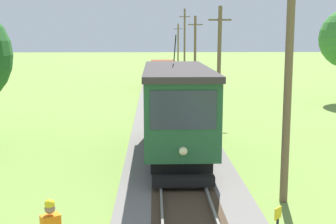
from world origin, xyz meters
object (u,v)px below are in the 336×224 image
utility_pole_mid (219,61)px  freight_car (163,72)px  utility_pole_far (195,51)px  utility_pole_horizon (178,45)px  gravel_pile (202,80)px  red_tram (177,107)px  utility_pole_distant (185,41)px  utility_pole_near_tram (288,78)px

utility_pole_mid → freight_car: bearing=100.9°
utility_pole_far → utility_pole_horizon: (0.00, 29.50, 0.02)m
utility_pole_horizon → gravel_pile: size_ratio=3.29×
freight_car → utility_pole_horizon: 29.38m
red_tram → freight_car: (-0.00, 25.04, -0.64)m
utility_pole_distant → gravel_pile: size_ratio=4.00×
utility_pole_far → utility_pole_distant: bearing=90.0°
gravel_pile → utility_pole_near_tram: bearing=-91.6°
utility_pole_horizon → utility_pole_mid: bearing=-90.0°
freight_car → red_tram: bearing=-90.0°
red_tram → utility_pole_far: 24.92m
freight_car → utility_pole_near_tram: utility_pole_near_tram is taller
utility_pole_distant → utility_pole_far: bearing=-90.0°
utility_pole_mid → utility_pole_horizon: size_ratio=0.98×
freight_car → utility_pole_mid: size_ratio=0.76×
red_tram → utility_pole_distant: utility_pole_distant is taller
freight_car → utility_pole_mid: (3.08, -15.91, 1.96)m
freight_car → utility_pole_distant: utility_pole_distant is taller
freight_car → utility_pole_far: size_ratio=0.75×
freight_car → utility_pole_far: utility_pole_far is taller
utility_pole_mid → gravel_pile: bearing=87.1°
freight_car → gravel_pile: 4.04m
utility_pole_near_tram → utility_pole_distant: 43.86m
utility_pole_mid → utility_pole_far: utility_pole_far is taller
utility_pole_mid → utility_pole_horizon: utility_pole_horizon is taller
red_tram → utility_pole_near_tram: utility_pole_near_tram is taller
utility_pole_near_tram → utility_pole_distant: size_ratio=0.88×
utility_pole_mid → gravel_pile: (0.84, 16.46, -2.81)m
utility_pole_distant → freight_car: bearing=-102.3°
red_tram → utility_pole_far: size_ratio=1.23×
red_tram → gravel_pile: size_ratio=4.02×
red_tram → utility_pole_horizon: bearing=86.8°
utility_pole_near_tram → utility_pole_distant: (0.00, 43.85, 0.51)m
red_tram → gravel_pile: (3.91, 25.59, -1.49)m
freight_car → utility_pole_distant: (3.08, 14.16, 2.78)m
utility_pole_near_tram → utility_pole_far: bearing=90.0°
red_tram → utility_pole_near_tram: size_ratio=1.15×
utility_pole_far → gravel_pile: size_ratio=3.27×
utility_pole_near_tram → utility_pole_horizon: 58.85m
utility_pole_near_tram → utility_pole_horizon: (0.00, 58.85, -0.23)m
utility_pole_near_tram → utility_pole_far: (0.00, 29.35, -0.26)m
red_tram → utility_pole_mid: utility_pole_mid is taller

